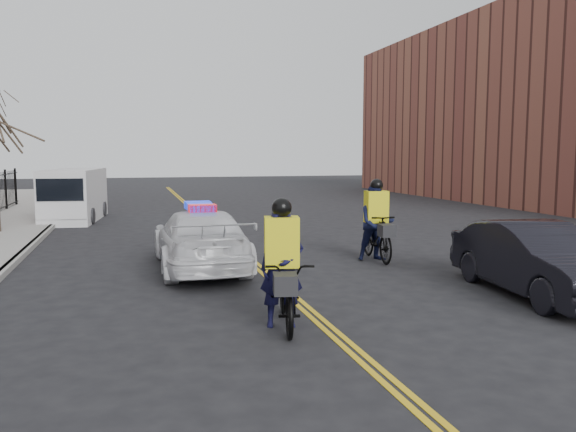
% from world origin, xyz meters
% --- Properties ---
extents(ground, '(120.00, 120.00, 0.00)m').
position_xyz_m(ground, '(0.00, 0.00, 0.00)').
color(ground, black).
rests_on(ground, ground).
extents(center_line_left, '(0.10, 60.00, 0.01)m').
position_xyz_m(center_line_left, '(-0.08, 8.00, 0.01)').
color(center_line_left, gold).
rests_on(center_line_left, ground).
extents(center_line_right, '(0.10, 60.00, 0.01)m').
position_xyz_m(center_line_right, '(0.08, 8.00, 0.01)').
color(center_line_right, gold).
rests_on(center_line_right, ground).
extents(curb, '(0.20, 60.00, 0.15)m').
position_xyz_m(curb, '(-6.00, 8.00, 0.07)').
color(curb, '#97958F').
rests_on(curb, ground).
extents(building_across, '(12.00, 30.00, 11.00)m').
position_xyz_m(building_across, '(22.00, 18.00, 5.50)').
color(building_across, brown).
rests_on(building_across, ground).
extents(police_cruiser, '(2.08, 5.11, 1.64)m').
position_xyz_m(police_cruiser, '(-1.42, 2.33, 0.75)').
color(police_cruiser, silver).
rests_on(police_cruiser, ground).
extents(dark_sedan, '(1.99, 4.61, 1.47)m').
position_xyz_m(dark_sedan, '(4.76, -2.14, 0.74)').
color(dark_sedan, black).
rests_on(dark_sedan, ground).
extents(cargo_van, '(2.46, 5.43, 2.20)m').
position_xyz_m(cargo_van, '(-5.40, 14.07, 1.08)').
color(cargo_van, silver).
rests_on(cargo_van, ground).
extents(cyclist_near, '(1.16, 2.28, 2.13)m').
position_xyz_m(cyclist_near, '(-0.69, -2.69, 0.74)').
color(cyclist_near, black).
rests_on(cyclist_near, ground).
extents(cyclist_far, '(1.03, 2.21, 2.19)m').
position_xyz_m(cyclist_far, '(3.24, 2.21, 0.86)').
color(cyclist_far, black).
rests_on(cyclist_far, ground).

